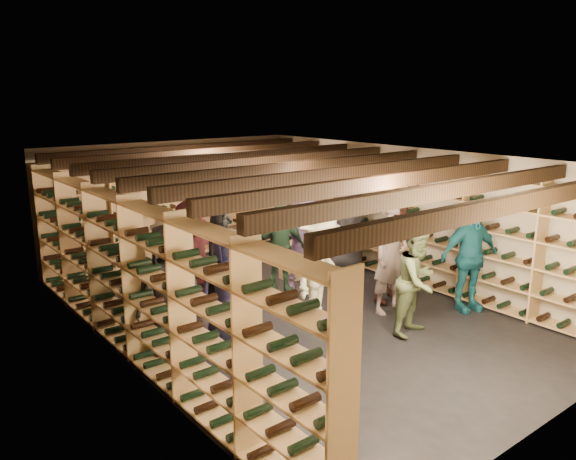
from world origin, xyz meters
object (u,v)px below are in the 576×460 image
(person_9, at_px, (174,270))
(person_0, at_px, (169,291))
(person_2, at_px, (417,281))
(crate_stack_left, at_px, (238,273))
(person_10, at_px, (280,248))
(person_8, at_px, (399,248))
(person_4, at_px, (469,257))
(person_12, at_px, (349,222))
(person_7, at_px, (391,254))
(person_6, at_px, (228,286))
(crate_stack_right, at_px, (295,260))
(person_1, at_px, (224,270))
(person_11, at_px, (305,236))
(crate_loose, at_px, (298,262))
(person_3, at_px, (320,269))
(person_5, at_px, (192,258))

(person_9, bearing_deg, person_0, -121.25)
(person_2, bearing_deg, crate_stack_left, 98.56)
(person_10, bearing_deg, person_8, -33.64)
(person_0, xyz_separation_m, person_4, (4.36, -1.47, 0.00))
(person_0, bearing_deg, person_12, 38.47)
(crate_stack_left, xyz_separation_m, person_7, (1.37, -2.21, 0.60))
(person_2, height_order, person_12, person_12)
(crate_stack_left, distance_m, person_9, 1.76)
(person_2, xyz_separation_m, person_10, (-0.50, 2.51, 0.01))
(person_6, height_order, person_8, person_8)
(crate_stack_right, bearing_deg, person_9, -166.01)
(crate_stack_right, xyz_separation_m, person_1, (-2.20, -1.09, 0.51))
(person_4, distance_m, person_11, 2.78)
(person_7, distance_m, person_11, 1.80)
(person_2, distance_m, person_7, 0.85)
(crate_loose, distance_m, person_6, 3.67)
(person_2, bearing_deg, person_7, 56.64)
(crate_stack_left, relative_size, person_0, 0.39)
(person_1, bearing_deg, person_0, -165.12)
(person_3, xyz_separation_m, person_11, (0.89, 1.42, 0.07))
(person_3, height_order, person_7, person_7)
(person_6, bearing_deg, person_0, -177.43)
(person_4, distance_m, person_9, 4.49)
(person_3, distance_m, person_4, 2.39)
(person_4, relative_size, person_10, 1.10)
(crate_stack_left, relative_size, person_8, 0.38)
(crate_stack_left, bearing_deg, crate_loose, 15.97)
(person_0, height_order, person_12, person_12)
(person_9, bearing_deg, person_4, -29.34)
(person_2, relative_size, person_7, 0.83)
(crate_stack_right, height_order, person_4, person_4)
(person_0, relative_size, person_2, 1.12)
(person_1, distance_m, person_9, 0.71)
(person_8, bearing_deg, person_12, 66.21)
(person_4, height_order, person_8, person_8)
(person_2, height_order, person_3, person_3)
(person_9, bearing_deg, crate_stack_right, 14.15)
(person_8, xyz_separation_m, person_11, (-0.72, 1.52, 0.01))
(person_1, bearing_deg, person_5, 96.67)
(person_9, bearing_deg, person_7, -27.52)
(crate_stack_left, relative_size, person_6, 0.43)
(person_5, bearing_deg, person_6, -109.95)
(person_7, height_order, person_11, person_7)
(person_10, bearing_deg, person_5, -167.69)
(person_6, xyz_separation_m, person_7, (2.55, -0.63, 0.14))
(crate_stack_right, xyz_separation_m, person_5, (-2.32, -0.40, 0.56))
(person_6, height_order, person_10, person_6)
(person_7, xyz_separation_m, person_10, (-0.82, 1.74, -0.15))
(crate_stack_right, xyz_separation_m, person_11, (-0.13, -0.43, 0.56))
(crate_stack_right, xyz_separation_m, person_0, (-3.23, -1.43, 0.53))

